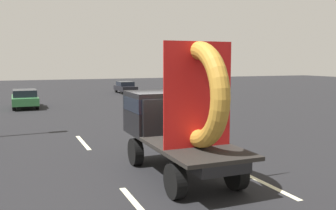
# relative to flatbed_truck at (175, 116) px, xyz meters

# --- Properties ---
(ground_plane) EXTENTS (120.00, 120.00, 0.00)m
(ground_plane) POSITION_rel_flatbed_truck_xyz_m (-0.04, 0.46, -1.69)
(ground_plane) COLOR black
(flatbed_truck) EXTENTS (2.02, 5.02, 3.79)m
(flatbed_truck) POSITION_rel_flatbed_truck_xyz_m (0.00, 0.00, 0.00)
(flatbed_truck) COLOR black
(flatbed_truck) RESTS_ON ground_plane
(distant_sedan) EXTENTS (1.72, 4.02, 1.31)m
(distant_sedan) POSITION_rel_flatbed_truck_xyz_m (-3.68, 18.29, -0.99)
(distant_sedan) COLOR black
(distant_sedan) RESTS_ON ground_plane
(lane_dash_left_near) EXTENTS (0.16, 2.85, 0.01)m
(lane_dash_left_near) POSITION_rel_flatbed_truck_xyz_m (-1.84, -2.21, -1.69)
(lane_dash_left_near) COLOR beige
(lane_dash_left_near) RESTS_ON ground_plane
(lane_dash_left_far) EXTENTS (0.16, 2.83, 0.01)m
(lane_dash_left_far) POSITION_rel_flatbed_truck_xyz_m (-1.84, 5.18, -1.69)
(lane_dash_left_far) COLOR beige
(lane_dash_left_far) RESTS_ON ground_plane
(lane_dash_right_near) EXTENTS (0.16, 2.30, 0.01)m
(lane_dash_right_near) POSITION_rel_flatbed_truck_xyz_m (1.84, -2.12, -1.69)
(lane_dash_right_near) COLOR beige
(lane_dash_right_near) RESTS_ON ground_plane
(lane_dash_right_far) EXTENTS (0.16, 2.37, 0.01)m
(lane_dash_right_far) POSITION_rel_flatbed_truck_xyz_m (1.84, 5.82, -1.69)
(lane_dash_right_far) COLOR beige
(lane_dash_right_far) RESTS_ON ground_plane
(oncoming_car) EXTENTS (1.59, 3.71, 1.21)m
(oncoming_car) POSITION_rel_flatbed_truck_xyz_m (6.36, 27.66, -1.04)
(oncoming_car) COLOR black
(oncoming_car) RESTS_ON ground_plane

